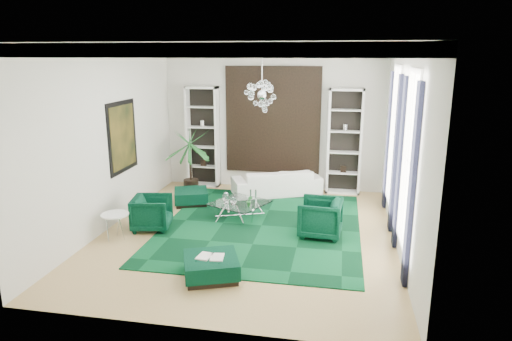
% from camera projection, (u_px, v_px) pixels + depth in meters
% --- Properties ---
extents(floor, '(6.00, 7.00, 0.02)m').
position_uv_depth(floor, '(247.00, 233.00, 9.59)').
color(floor, tan).
rests_on(floor, ground).
extents(ceiling, '(6.00, 7.00, 0.02)m').
position_uv_depth(ceiling, '(246.00, 45.00, 8.64)').
color(ceiling, white).
rests_on(ceiling, ground).
extents(wall_back, '(6.00, 0.02, 3.80)m').
position_uv_depth(wall_back, '(273.00, 120.00, 12.46)').
color(wall_back, silver).
rests_on(wall_back, ground).
extents(wall_front, '(6.00, 0.02, 3.80)m').
position_uv_depth(wall_front, '(191.00, 197.00, 5.77)').
color(wall_front, silver).
rests_on(wall_front, ground).
extents(wall_left, '(0.02, 7.00, 3.80)m').
position_uv_depth(wall_left, '(108.00, 139.00, 9.65)').
color(wall_left, silver).
rests_on(wall_left, ground).
extents(wall_right, '(0.02, 7.00, 3.80)m').
position_uv_depth(wall_right, '(403.00, 150.00, 8.58)').
color(wall_right, silver).
rests_on(wall_right, ground).
extents(crown_molding, '(6.00, 7.00, 0.18)m').
position_uv_depth(crown_molding, '(246.00, 51.00, 8.67)').
color(crown_molding, white).
rests_on(crown_molding, ceiling).
extents(ceiling_medallion, '(0.90, 0.90, 0.05)m').
position_uv_depth(ceiling_medallion, '(250.00, 48.00, 8.94)').
color(ceiling_medallion, white).
rests_on(ceiling_medallion, ceiling).
extents(tapestry, '(2.50, 0.06, 2.80)m').
position_uv_depth(tapestry, '(273.00, 120.00, 12.41)').
color(tapestry, black).
rests_on(tapestry, wall_back).
extents(shelving_left, '(0.90, 0.38, 2.80)m').
position_uv_depth(shelving_left, '(203.00, 137.00, 12.74)').
color(shelving_left, white).
rests_on(shelving_left, floor).
extents(shelving_right, '(0.90, 0.38, 2.80)m').
position_uv_depth(shelving_right, '(345.00, 142.00, 12.04)').
color(shelving_right, white).
rests_on(shelving_right, floor).
extents(painting, '(0.04, 1.30, 1.60)m').
position_uv_depth(painting, '(123.00, 137.00, 10.23)').
color(painting, black).
rests_on(painting, wall_left).
extents(window_near, '(0.03, 1.10, 2.90)m').
position_uv_depth(window_near, '(409.00, 161.00, 7.72)').
color(window_near, white).
rests_on(window_near, wall_right).
extents(curtain_near_a, '(0.07, 0.30, 3.25)m').
position_uv_depth(curtain_near_a, '(412.00, 188.00, 7.05)').
color(curtain_near_a, black).
rests_on(curtain_near_a, floor).
extents(curtain_near_b, '(0.07, 0.30, 3.25)m').
position_uv_depth(curtain_near_b, '(400.00, 164.00, 8.54)').
color(curtain_near_b, black).
rests_on(curtain_near_b, floor).
extents(window_far, '(0.03, 1.10, 2.90)m').
position_uv_depth(window_far, '(394.00, 136.00, 10.01)').
color(window_far, white).
rests_on(window_far, wall_right).
extents(curtain_far_a, '(0.07, 0.30, 3.25)m').
position_uv_depth(curtain_far_a, '(395.00, 155.00, 9.34)').
color(curtain_far_a, black).
rests_on(curtain_far_a, floor).
extents(curtain_far_b, '(0.07, 0.30, 3.25)m').
position_uv_depth(curtain_far_b, '(388.00, 141.00, 10.82)').
color(curtain_far_b, black).
rests_on(curtain_far_b, floor).
extents(rug, '(4.20, 5.00, 0.02)m').
position_uv_depth(rug, '(262.00, 226.00, 9.96)').
color(rug, black).
rests_on(rug, floor).
extents(sofa, '(2.49, 1.77, 0.68)m').
position_uv_depth(sofa, '(277.00, 182.00, 12.16)').
color(sofa, white).
rests_on(sofa, floor).
extents(armchair_left, '(0.92, 0.91, 0.72)m').
position_uv_depth(armchair_left, '(152.00, 213.00, 9.74)').
color(armchair_left, black).
rests_on(armchair_left, floor).
extents(armchair_right, '(0.92, 0.90, 0.78)m').
position_uv_depth(armchair_right, '(320.00, 218.00, 9.36)').
color(armchair_right, black).
rests_on(armchair_right, floor).
extents(coffee_table, '(1.44, 1.44, 0.38)m').
position_uv_depth(coffee_table, '(240.00, 210.00, 10.43)').
color(coffee_table, white).
rests_on(coffee_table, floor).
extents(ottoman_side, '(1.03, 1.03, 0.36)m').
position_uv_depth(ottoman_side, '(191.00, 197.00, 11.42)').
color(ottoman_side, black).
rests_on(ottoman_side, floor).
extents(ottoman_front, '(1.15, 1.15, 0.35)m').
position_uv_depth(ottoman_front, '(211.00, 267.00, 7.67)').
color(ottoman_front, black).
rests_on(ottoman_front, floor).
extents(book, '(0.45, 0.30, 0.03)m').
position_uv_depth(book, '(211.00, 256.00, 7.62)').
color(book, white).
rests_on(book, ottoman_front).
extents(side_table, '(0.72, 0.72, 0.53)m').
position_uv_depth(side_table, '(116.00, 227.00, 9.21)').
color(side_table, white).
rests_on(side_table, floor).
extents(palm, '(1.47, 1.47, 2.20)m').
position_uv_depth(palm, '(190.00, 153.00, 12.12)').
color(palm, '#216629').
rests_on(palm, floor).
extents(chandelier, '(0.84, 0.84, 0.69)m').
position_uv_depth(chandelier, '(262.00, 95.00, 9.14)').
color(chandelier, white).
rests_on(chandelier, ceiling).
extents(table_plant, '(0.15, 0.13, 0.25)m').
position_uv_depth(table_plant, '(249.00, 201.00, 10.09)').
color(table_plant, '#216629').
rests_on(table_plant, coffee_table).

